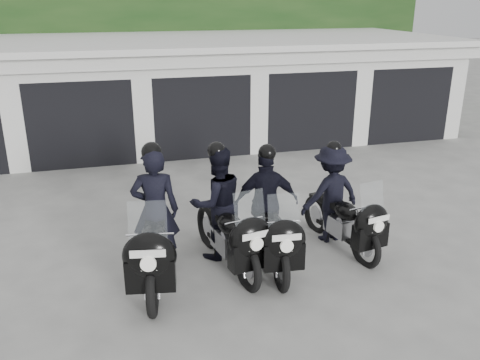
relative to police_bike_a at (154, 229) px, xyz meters
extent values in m
plane|color=#A0A09A|center=(1.94, 0.57, -0.86)|extent=(80.00, 80.00, 0.00)
cube|color=silver|center=(1.94, 9.07, 0.54)|extent=(16.00, 6.00, 2.80)
cube|color=silver|center=(1.94, 8.87, 2.02)|extent=(16.40, 6.80, 0.16)
cube|color=silver|center=(1.94, 5.82, 1.79)|extent=(16.40, 0.12, 0.40)
cube|color=black|center=(1.94, 6.05, -0.74)|extent=(16.00, 0.06, 0.24)
cube|color=silver|center=(-2.71, 6.22, 0.54)|extent=(0.50, 0.50, 2.80)
cube|color=black|center=(-1.16, 7.27, 0.24)|extent=(2.60, 2.60, 2.20)
cube|color=silver|center=(-1.16, 6.22, 1.64)|extent=(2.60, 0.50, 0.60)
cube|color=silver|center=(0.39, 6.22, 0.54)|extent=(0.50, 0.50, 2.80)
cube|color=black|center=(1.94, 7.27, 0.24)|extent=(2.60, 2.60, 2.20)
cube|color=silver|center=(1.94, 6.22, 1.64)|extent=(2.60, 0.50, 0.60)
cube|color=silver|center=(3.49, 6.22, 0.54)|extent=(0.50, 0.50, 2.80)
cube|color=black|center=(5.04, 7.27, 0.24)|extent=(2.60, 2.60, 2.20)
cube|color=silver|center=(5.04, 6.22, 1.64)|extent=(2.60, 0.50, 0.60)
cube|color=silver|center=(6.59, 6.22, 0.54)|extent=(0.50, 0.50, 2.80)
cube|color=black|center=(8.14, 7.27, 0.24)|extent=(2.60, 2.60, 2.20)
cube|color=silver|center=(8.14, 6.22, 1.64)|extent=(2.60, 0.50, 0.60)
cube|color=silver|center=(9.69, 6.22, 0.54)|extent=(0.50, 0.50, 2.80)
cube|color=#153312|center=(1.94, 13.07, 1.29)|extent=(20.00, 2.00, 4.30)
cylinder|color=black|center=(4.94, 14.57, 0.79)|extent=(0.24, 0.24, 3.30)
cylinder|color=black|center=(9.44, 14.57, 0.79)|extent=(0.24, 0.24, 3.30)
torus|color=black|center=(-0.14, -0.82, -0.51)|extent=(0.27, 0.85, 0.84)
torus|color=black|center=(0.14, 0.81, -0.51)|extent=(0.27, 0.85, 0.84)
cube|color=#ABABB0|center=(0.00, 0.02, -0.42)|extent=(0.40, 0.67, 0.37)
cube|color=black|center=(0.00, 0.00, -0.61)|extent=(0.35, 1.49, 0.07)
ellipsoid|color=black|center=(-0.03, -0.17, -0.03)|extent=(0.48, 0.72, 0.33)
cube|color=black|center=(0.06, 0.32, -0.01)|extent=(0.40, 0.67, 0.11)
ellipsoid|color=black|center=(-0.16, -0.91, 0.03)|extent=(0.78, 0.50, 0.69)
cube|color=black|center=(-0.16, -0.91, -0.23)|extent=(0.70, 0.36, 0.46)
cube|color=#B2BFC6|center=(-0.15, -0.87, 0.49)|extent=(0.52, 0.22, 0.59)
cylinder|color=silver|center=(-0.12, -0.68, 0.24)|extent=(0.64, 0.14, 0.03)
cube|color=white|center=(-0.19, -1.10, 0.17)|extent=(0.46, 0.10, 0.10)
cube|color=white|center=(-0.19, -1.07, -0.03)|extent=(0.21, 0.05, 0.11)
imported|color=black|center=(0.06, 0.34, 0.15)|extent=(0.81, 0.60, 2.02)
sphere|color=black|center=(0.06, 0.34, 1.09)|extent=(0.31, 0.31, 0.31)
torus|color=black|center=(1.29, -0.57, -0.53)|extent=(0.26, 0.80, 0.79)
torus|color=black|center=(1.00, 0.96, -0.53)|extent=(0.26, 0.80, 0.79)
cube|color=#ABABB0|center=(1.14, 0.22, -0.45)|extent=(0.39, 0.64, 0.35)
cube|color=black|center=(1.14, 0.20, -0.62)|extent=(0.35, 1.40, 0.07)
ellipsoid|color=black|center=(1.17, 0.04, -0.08)|extent=(0.46, 0.68, 0.31)
cube|color=black|center=(1.09, 0.50, -0.06)|extent=(0.39, 0.64, 0.11)
ellipsoid|color=black|center=(1.30, -0.66, -0.02)|extent=(0.74, 0.48, 0.65)
cube|color=black|center=(1.30, -0.66, -0.27)|extent=(0.66, 0.35, 0.43)
cube|color=#B2BFC6|center=(1.30, -0.62, 0.42)|extent=(0.49, 0.21, 0.55)
cylinder|color=silver|center=(1.26, -0.44, 0.18)|extent=(0.60, 0.14, 0.03)
cube|color=white|center=(1.34, -0.84, 0.11)|extent=(0.43, 0.10, 0.10)
cube|color=white|center=(1.33, -0.81, -0.08)|extent=(0.19, 0.05, 0.11)
imported|color=black|center=(1.08, 0.52, 0.09)|extent=(1.04, 0.88, 1.90)
sphere|color=black|center=(1.08, 0.52, 0.98)|extent=(0.29, 0.29, 0.29)
torus|color=black|center=(1.77, -0.70, -0.53)|extent=(0.19, 0.78, 0.77)
torus|color=black|center=(1.92, 0.81, -0.53)|extent=(0.19, 0.78, 0.77)
cube|color=#ABABB0|center=(1.85, 0.08, -0.46)|extent=(0.33, 0.60, 0.34)
cube|color=black|center=(1.84, 0.05, -0.63)|extent=(0.21, 1.37, 0.06)
ellipsoid|color=black|center=(1.83, -0.10, -0.10)|extent=(0.40, 0.64, 0.30)
cube|color=black|center=(1.87, 0.35, -0.08)|extent=(0.33, 0.60, 0.11)
ellipsoid|color=black|center=(1.76, -0.78, -0.04)|extent=(0.69, 0.41, 0.63)
cube|color=black|center=(1.76, -0.78, -0.28)|extent=(0.63, 0.29, 0.42)
cube|color=#B2BFC6|center=(1.77, -0.75, 0.38)|extent=(0.47, 0.17, 0.54)
cylinder|color=silver|center=(1.78, -0.57, 0.15)|extent=(0.59, 0.09, 0.03)
cube|color=white|center=(1.75, -0.96, 0.09)|extent=(0.42, 0.06, 0.09)
cube|color=white|center=(1.75, -0.93, -0.10)|extent=(0.19, 0.03, 0.11)
imported|color=black|center=(1.87, 0.37, 0.06)|extent=(1.14, 0.72, 1.85)
sphere|color=black|center=(1.87, 0.37, 0.93)|extent=(0.28, 0.28, 0.28)
torus|color=black|center=(3.33, -0.40, -0.55)|extent=(0.24, 0.74, 0.73)
torus|color=black|center=(3.07, 1.02, -0.55)|extent=(0.24, 0.74, 0.73)
cube|color=#ABABB0|center=(3.19, 0.33, -0.48)|extent=(0.35, 0.59, 0.32)
cube|color=black|center=(3.20, 0.31, -0.64)|extent=(0.31, 1.29, 0.06)
ellipsoid|color=black|center=(3.23, 0.16, -0.14)|extent=(0.42, 0.62, 0.29)
cube|color=black|center=(3.15, 0.58, -0.12)|extent=(0.35, 0.59, 0.10)
ellipsoid|color=black|center=(3.34, -0.48, -0.08)|extent=(0.68, 0.44, 0.60)
cube|color=black|center=(3.34, -0.48, -0.31)|extent=(0.61, 0.32, 0.40)
cube|color=#B2BFC6|center=(3.34, -0.45, 0.32)|extent=(0.45, 0.19, 0.51)
cylinder|color=silver|center=(3.31, -0.28, 0.10)|extent=(0.56, 0.13, 0.03)
cube|color=white|center=(3.37, -0.64, 0.04)|extent=(0.40, 0.09, 0.09)
cube|color=white|center=(3.37, -0.61, -0.14)|extent=(0.18, 0.05, 0.10)
imported|color=black|center=(3.14, 0.60, 0.01)|extent=(1.22, 0.78, 1.75)
sphere|color=black|center=(3.14, 0.60, 0.84)|extent=(0.27, 0.27, 0.27)
camera|label=1|loc=(-0.56, -6.97, 3.26)|focal=38.00mm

